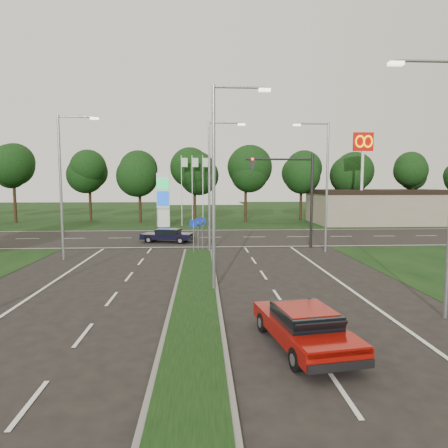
{
  "coord_description": "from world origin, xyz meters",
  "views": [
    {
      "loc": [
        0.28,
        -11.47,
        4.79
      ],
      "look_at": [
        1.71,
        14.22,
        2.2
      ],
      "focal_mm": 32.0,
      "sensor_mm": 36.0,
      "label": 1
    }
  ],
  "objects": [
    {
      "name": "median_kerb",
      "position": [
        0.0,
        4.0,
        0.06
      ],
      "size": [
        2.0,
        26.0,
        0.12
      ],
      "primitive_type": "cube",
      "color": "slate",
      "rests_on": "ground"
    },
    {
      "name": "navy_sedan",
      "position": [
        -2.56,
        21.16,
        0.61
      ],
      "size": [
        4.37,
        2.53,
        1.13
      ],
      "rotation": [
        0.0,
        0.0,
        1.35
      ],
      "color": "black",
      "rests_on": "ground"
    },
    {
      "name": "mcdonalds_sign",
      "position": [
        18.0,
        31.97,
        7.99
      ],
      "size": [
        2.2,
        0.47,
        10.4
      ],
      "color": "silver",
      "rests_on": "ground"
    },
    {
      "name": "red_sedan",
      "position": [
        3.26,
        -0.29,
        0.65
      ],
      "size": [
        2.46,
        4.61,
        1.21
      ],
      "rotation": [
        0.0,
        0.0,
        0.16
      ],
      "color": "#930D08",
      "rests_on": "ground"
    },
    {
      "name": "median_signs",
      "position": [
        0.0,
        16.4,
        1.71
      ],
      "size": [
        1.16,
        1.76,
        2.38
      ],
      "color": "gray",
      "rests_on": "ground"
    },
    {
      "name": "verge_far",
      "position": [
        0.0,
        55.0,
        0.0
      ],
      "size": [
        160.0,
        50.0,
        0.02
      ],
      "primitive_type": "cube",
      "color": "black",
      "rests_on": "ground"
    },
    {
      "name": "streetlight_median_near",
      "position": [
        1.0,
        6.0,
        5.08
      ],
      "size": [
        2.53,
        0.22,
        9.0
      ],
      "color": "gray",
      "rests_on": "ground"
    },
    {
      "name": "traffic_signal",
      "position": [
        7.19,
        18.0,
        4.65
      ],
      "size": [
        5.1,
        0.42,
        7.0
      ],
      "color": "black",
      "rests_on": "ground"
    },
    {
      "name": "commercial_building",
      "position": [
        22.0,
        36.0,
        2.0
      ],
      "size": [
        16.0,
        9.0,
        4.0
      ],
      "primitive_type": "cube",
      "color": "gray",
      "rests_on": "ground"
    },
    {
      "name": "streetlight_right_far",
      "position": [
        8.8,
        16.0,
        5.08
      ],
      "size": [
        2.53,
        0.22,
        9.0
      ],
      "rotation": [
        0.0,
        0.0,
        3.14
      ],
      "color": "gray",
      "rests_on": "ground"
    },
    {
      "name": "treeline_far",
      "position": [
        0.1,
        39.93,
        6.83
      ],
      "size": [
        6.0,
        6.0,
        9.9
      ],
      "color": "black",
      "rests_on": "ground"
    },
    {
      "name": "streetlight_right_near",
      "position": [
        8.8,
        2.0,
        5.08
      ],
      "size": [
        2.53,
        0.22,
        9.0
      ],
      "rotation": [
        0.0,
        0.0,
        3.14
      ],
      "color": "gray",
      "rests_on": "ground"
    },
    {
      "name": "gas_pylon",
      "position": [
        -3.79,
        33.05,
        3.2
      ],
      "size": [
        5.8,
        1.26,
        8.0
      ],
      "color": "silver",
      "rests_on": "ground"
    },
    {
      "name": "streetlight_left_far",
      "position": [
        -8.3,
        14.0,
        5.08
      ],
      "size": [
        2.53,
        0.22,
        9.0
      ],
      "color": "gray",
      "rests_on": "ground"
    },
    {
      "name": "ground",
      "position": [
        0.0,
        0.0,
        0.0
      ],
      "size": [
        160.0,
        160.0,
        0.0
      ],
      "primitive_type": "plane",
      "color": "black",
      "rests_on": "ground"
    },
    {
      "name": "cross_road",
      "position": [
        0.0,
        24.0,
        0.0
      ],
      "size": [
        160.0,
        12.0,
        0.02
      ],
      "primitive_type": "cube",
      "color": "black",
      "rests_on": "ground"
    },
    {
      "name": "streetlight_median_far",
      "position": [
        1.0,
        16.0,
        5.08
      ],
      "size": [
        2.53,
        0.22,
        9.0
      ],
      "color": "gray",
      "rests_on": "ground"
    }
  ]
}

